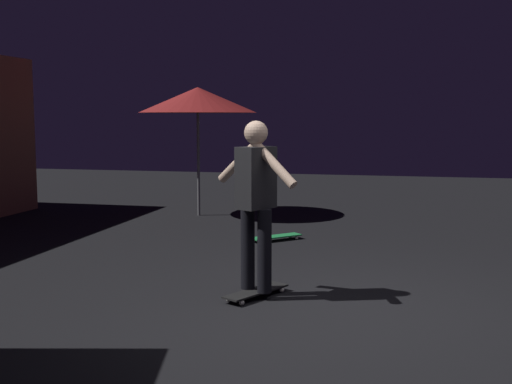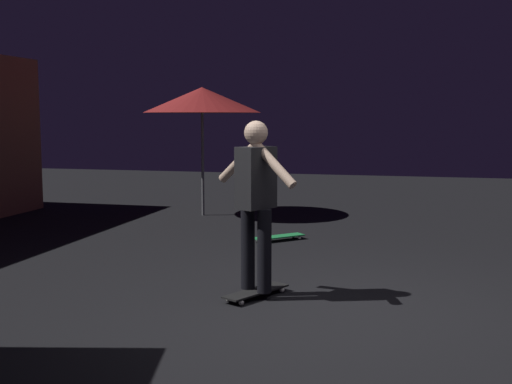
{
  "view_description": "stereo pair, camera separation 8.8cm",
  "coord_description": "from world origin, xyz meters",
  "px_view_note": "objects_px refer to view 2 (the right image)",
  "views": [
    {
      "loc": [
        -5.64,
        -0.69,
        1.78
      ],
      "look_at": [
        0.35,
        0.73,
        1.05
      ],
      "focal_mm": 44.83,
      "sensor_mm": 36.0,
      "label": 1
    },
    {
      "loc": [
        -5.62,
        -0.77,
        1.78
      ],
      "look_at": [
        0.35,
        0.73,
        1.05
      ],
      "focal_mm": 44.83,
      "sensor_mm": 36.0,
      "label": 2
    }
  ],
  "objects_px": {
    "skateboard_ridden": "(256,292)",
    "skater": "(256,193)",
    "skateboard_spare": "(279,237)",
    "patio_umbrella": "(202,100)"
  },
  "relations": [
    {
      "from": "skateboard_spare",
      "to": "patio_umbrella",
      "type": "bearing_deg",
      "value": 42.32
    },
    {
      "from": "skateboard_ridden",
      "to": "skater",
      "type": "height_order",
      "value": "skater"
    },
    {
      "from": "skateboard_ridden",
      "to": "skater",
      "type": "bearing_deg",
      "value": 180.0
    },
    {
      "from": "patio_umbrella",
      "to": "skater",
      "type": "bearing_deg",
      "value": -155.65
    },
    {
      "from": "skateboard_spare",
      "to": "skateboard_ridden",
      "type": "bearing_deg",
      "value": -172.43
    },
    {
      "from": "patio_umbrella",
      "to": "skater",
      "type": "relative_size",
      "value": 1.38
    },
    {
      "from": "skateboard_ridden",
      "to": "skateboard_spare",
      "type": "distance_m",
      "value": 2.92
    },
    {
      "from": "patio_umbrella",
      "to": "skateboard_spare",
      "type": "relative_size",
      "value": 3.31
    },
    {
      "from": "patio_umbrella",
      "to": "skateboard_ridden",
      "type": "bearing_deg",
      "value": -155.65
    },
    {
      "from": "patio_umbrella",
      "to": "skater",
      "type": "distance_m",
      "value": 5.5
    }
  ]
}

